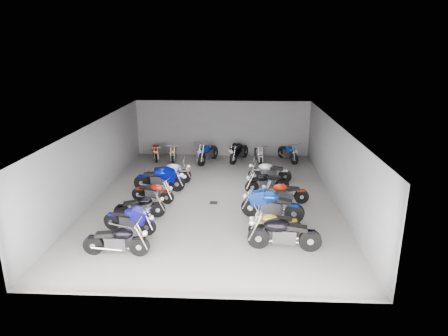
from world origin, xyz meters
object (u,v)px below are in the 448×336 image
Objects in this scene: motorcycle_back_a at (156,152)px; motorcycle_left_b at (130,219)px; motorcycle_back_d at (239,152)px; motorcycle_right_c at (271,205)px; motorcycle_back_b at (174,153)px; motorcycle_left_e at (160,179)px; motorcycle_right_f at (269,172)px; motorcycle_back_f at (288,153)px; motorcycle_right_a at (283,233)px; motorcycle_left_f at (169,173)px; motorcycle_left_a at (117,240)px; motorcycle_left_d at (153,192)px; motorcycle_back_c at (208,153)px; motorcycle_back_e at (258,154)px; drain_grate at (214,203)px; motorcycle_right_b at (274,224)px; motorcycle_right_d at (284,193)px; motorcycle_right_e at (267,182)px; motorcycle_left_c at (140,207)px.

motorcycle_left_b is at bearing 84.48° from motorcycle_back_a.
motorcycle_back_a is at bearing 21.58° from motorcycle_back_d.
motorcycle_right_c is 9.14m from motorcycle_back_b.
motorcycle_left_e reaches higher than motorcycle_left_b.
motorcycle_back_f is (1.27, 3.59, 0.00)m from motorcycle_right_f.
motorcycle_right_f is at bearing 4.47° from motorcycle_right_a.
motorcycle_right_c is at bearing 42.19° from motorcycle_left_f.
motorcycle_left_a is 4.37m from motorcycle_left_d.
motorcycle_back_c is at bearing -17.55° from motorcycle_back_f.
motorcycle_back_e is at bearing 173.12° from motorcycle_back_b.
drain_grate is 0.17× the size of motorcycle_right_b.
motorcycle_left_b is 1.07× the size of motorcycle_right_b.
motorcycle_left_a reaches higher than motorcycle_back_a.
motorcycle_back_d is at bearing 173.78° from motorcycle_left_b.
motorcycle_right_b is at bearing 108.27° from motorcycle_left_a.
motorcycle_back_c is 1.12× the size of motorcycle_back_e.
motorcycle_left_a is 0.89× the size of motorcycle_right_c.
motorcycle_left_a is at bearing 10.97° from motorcycle_left_d.
motorcycle_left_a is 1.05× the size of motorcycle_right_d.
motorcycle_left_a is 0.96× the size of motorcycle_left_f.
motorcycle_left_a is at bearing 85.02° from motorcycle_back_b.
motorcycle_back_c is at bearing 170.45° from motorcycle_left_a.
motorcycle_left_f is (0.23, 2.37, 0.07)m from motorcycle_left_d.
motorcycle_back_c is at bearing 33.97° from motorcycle_back_d.
motorcycle_back_d is at bearing 26.48° from motorcycle_right_c.
motorcycle_left_a is 0.97× the size of motorcycle_back_d.
motorcycle_back_c is (-2.99, 4.59, 0.07)m from motorcycle_right_e.
motorcycle_left_a reaches higher than motorcycle_back_b.
motorcycle_right_b is (4.97, -0.04, -0.04)m from motorcycle_left_b.
motorcycle_right_c is at bearing -33.50° from drain_grate.
motorcycle_right_b is 9.29m from motorcycle_back_c.
motorcycle_right_c is at bearing 120.67° from motorcycle_left_b.
drain_grate is 0.16× the size of motorcycle_back_e.
motorcycle_left_a is 10.49m from motorcycle_back_c.
motorcycle_back_a is at bearing -157.90° from motorcycle_left_b.
motorcycle_right_d is at bearing 91.07° from motorcycle_back_e.
motorcycle_right_c is 7.85m from motorcycle_back_d.
motorcycle_left_b reaches higher than motorcycle_back_a.
motorcycle_back_f is (7.43, -0.01, 0.05)m from motorcycle_back_a.
motorcycle_left_a is (-2.67, -4.40, 0.49)m from drain_grate.
motorcycle_left_b is at bearing 83.32° from motorcycle_right_a.
motorcycle_back_e is (-0.19, 4.71, -0.01)m from motorcycle_right_e.
motorcycle_back_e is (1.09, -0.21, -0.07)m from motorcycle_back_d.
motorcycle_right_d is 6.90m from motorcycle_back_c.
motorcycle_left_a is 5.72m from motorcycle_right_c.
motorcycle_left_c is 2.97m from motorcycle_left_e.
motorcycle_left_d is 6.22m from motorcycle_back_b.
motorcycle_right_d reaches higher than motorcycle_back_b.
motorcycle_back_f reaches higher than motorcycle_left_c.
motorcycle_back_f is at bearing -14.46° from motorcycle_right_f.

